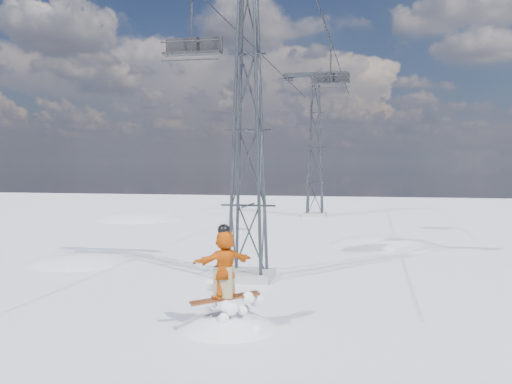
% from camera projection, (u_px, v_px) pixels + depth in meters
% --- Properties ---
extents(ground, '(120.00, 120.00, 0.00)m').
position_uv_depth(ground, '(143.00, 346.00, 13.41)').
color(ground, white).
rests_on(ground, ground).
extents(lift_tower_near, '(5.20, 1.80, 11.43)m').
position_uv_depth(lift_tower_near, '(248.00, 131.00, 20.79)').
color(lift_tower_near, '#999999').
rests_on(lift_tower_near, ground).
extents(lift_tower_far, '(5.20, 1.80, 11.43)m').
position_uv_depth(lift_tower_far, '(315.00, 148.00, 45.25)').
color(lift_tower_far, '#999999').
rests_on(lift_tower_far, ground).
extents(haul_cables, '(4.46, 51.00, 0.06)m').
position_uv_depth(haul_cables, '(292.00, 45.00, 31.76)').
color(haul_cables, black).
rests_on(haul_cables, ground).
extents(lift_chair_near, '(2.22, 0.64, 2.76)m').
position_uv_depth(lift_chair_near, '(193.00, 47.00, 21.36)').
color(lift_chair_near, black).
rests_on(lift_chair_near, ground).
extents(lift_chair_mid, '(2.04, 0.59, 2.53)m').
position_uv_depth(lift_chair_mid, '(331.00, 79.00, 30.92)').
color(lift_chair_mid, black).
rests_on(lift_chair_mid, ground).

